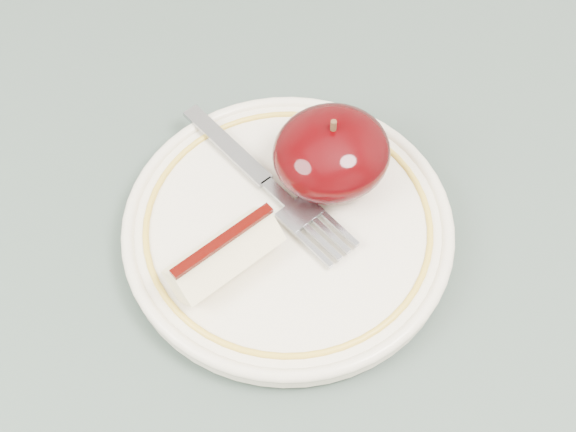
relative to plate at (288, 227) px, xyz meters
name	(u,v)px	position (x,y,z in m)	size (l,w,h in m)	color
plate	(288,227)	(0.00, 0.00, 0.00)	(0.22, 0.22, 0.02)	white
apple_half	(331,153)	(0.05, 0.02, 0.03)	(0.08, 0.08, 0.06)	black
apple_wedge	(224,255)	(-0.05, -0.01, 0.02)	(0.08, 0.05, 0.04)	#F6EAB5
fork	(267,183)	(0.00, 0.03, 0.01)	(0.06, 0.16, 0.00)	gray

